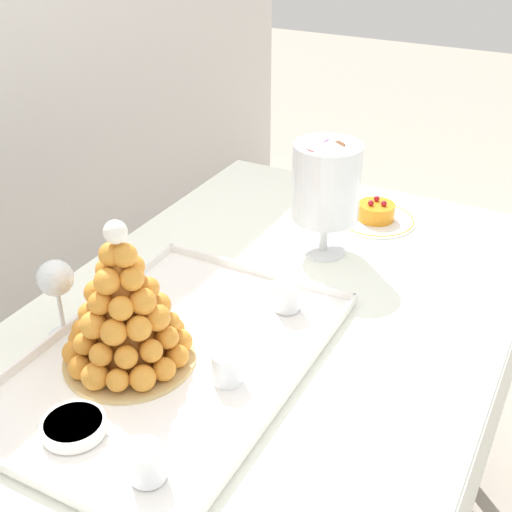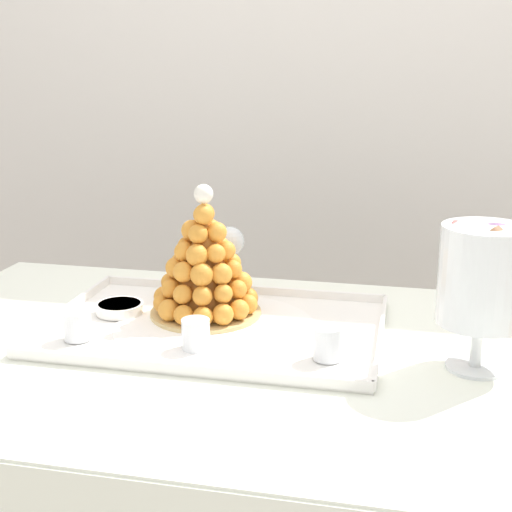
% 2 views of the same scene
% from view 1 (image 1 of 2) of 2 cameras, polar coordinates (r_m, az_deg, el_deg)
% --- Properties ---
extents(buffet_table, '(1.52, 0.88, 0.80)m').
position_cam_1_polar(buffet_table, '(1.33, -0.90, -10.75)').
color(buffet_table, brown).
rests_on(buffet_table, ground_plane).
extents(serving_tray, '(0.65, 0.44, 0.02)m').
position_cam_1_polar(serving_tray, '(1.21, -6.98, -8.61)').
color(serving_tray, white).
rests_on(serving_tray, buffet_table).
extents(croquembouche, '(0.23, 0.23, 0.27)m').
position_cam_1_polar(croquembouche, '(1.16, -10.91, -4.62)').
color(croquembouche, tan).
rests_on(croquembouche, serving_tray).
extents(dessert_cup_left, '(0.05, 0.05, 0.05)m').
position_cam_1_polar(dessert_cup_left, '(1.00, -9.05, -16.73)').
color(dessert_cup_left, silver).
rests_on(dessert_cup_left, serving_tray).
extents(dessert_cup_mid_left, '(0.05, 0.05, 0.06)m').
position_cam_1_polar(dessert_cup_mid_left, '(1.14, -2.42, -9.34)').
color(dessert_cup_mid_left, silver).
rests_on(dessert_cup_mid_left, serving_tray).
extents(dessert_cup_centre, '(0.05, 0.05, 0.06)m').
position_cam_1_polar(dessert_cup_centre, '(1.32, 2.58, -3.37)').
color(dessert_cup_centre, silver).
rests_on(dessert_cup_centre, serving_tray).
extents(creme_brulee_ramekin, '(0.10, 0.10, 0.02)m').
position_cam_1_polar(creme_brulee_ramekin, '(1.10, -14.93, -13.51)').
color(creme_brulee_ramekin, white).
rests_on(creme_brulee_ramekin, serving_tray).
extents(macaron_goblet, '(0.15, 0.15, 0.27)m').
position_cam_1_polar(macaron_goblet, '(1.47, 5.72, 6.06)').
color(macaron_goblet, white).
rests_on(macaron_goblet, buffet_table).
extents(fruit_tart_plate, '(0.19, 0.19, 0.06)m').
position_cam_1_polar(fruit_tart_plate, '(1.69, 9.94, 3.34)').
color(fruit_tart_plate, white).
rests_on(fruit_tart_plate, buffet_table).
extents(wine_glass, '(0.07, 0.07, 0.16)m').
position_cam_1_polar(wine_glass, '(1.25, -16.32, -2.05)').
color(wine_glass, silver).
rests_on(wine_glass, buffet_table).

